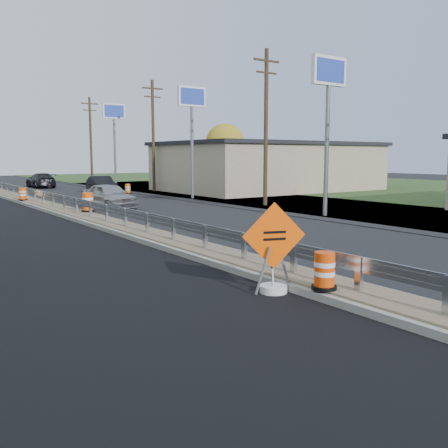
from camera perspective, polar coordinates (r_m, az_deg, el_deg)
ground at (r=17.19m, az=-5.79°, el=-2.45°), size 140.00×140.00×0.00m
grass_verge_far at (r=45.65m, az=22.10°, el=3.39°), size 40.00×120.00×0.03m
median at (r=24.41m, az=-14.99°, el=0.61°), size 1.60×55.00×0.23m
guardrail at (r=25.28m, az=-15.81°, el=2.22°), size 0.10×46.15×0.72m
retail_building_near at (r=45.43m, az=5.13°, el=6.62°), size 18.50×12.50×4.27m
pylon_sign_south at (r=26.05m, az=11.85°, el=15.18°), size 2.20×0.30×7.90m
pylon_sign_mid at (r=36.20m, az=-3.71°, el=13.19°), size 2.20×0.30×7.90m
pylon_sign_north at (r=48.67m, az=-12.47°, el=11.63°), size 2.20×0.30×7.90m
utility_pole_smid at (r=30.96m, az=4.81°, el=11.25°), size 1.90×0.26×9.40m
utility_pole_nmid at (r=43.56m, az=-8.10°, el=10.18°), size 1.90×0.26×9.40m
utility_pole_north at (r=57.33m, az=-14.98°, el=9.39°), size 1.90×0.26×9.40m
tree_far_yellow at (r=59.61m, az=0.13°, el=9.20°), size 4.62×4.62×6.86m
caution_sign at (r=11.19m, az=5.69°, el=-5.28°), size 1.41×0.62×2.04m
barrel_median_near at (r=10.83m, az=11.40°, el=-5.33°), size 0.54×0.54×0.79m
barrel_median_mid at (r=26.28m, az=-15.30°, el=2.37°), size 0.66×0.66×0.97m
barrel_median_far at (r=34.50m, az=-22.02°, el=3.17°), size 0.55×0.55×0.80m
barrel_shoulder_mid at (r=41.47m, az=-10.95°, el=3.95°), size 0.54×0.54×0.80m
barrel_shoulder_far at (r=50.09m, az=-14.56°, el=4.48°), size 0.55×0.55×0.81m
car_silver at (r=29.80m, az=-12.97°, el=3.14°), size 2.18×4.50×1.48m
car_dark_mid at (r=42.07m, az=-13.83°, el=4.37°), size 1.97×4.49×1.44m
car_dark_far at (r=51.90m, az=-20.19°, el=4.71°), size 2.09×4.92×1.42m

